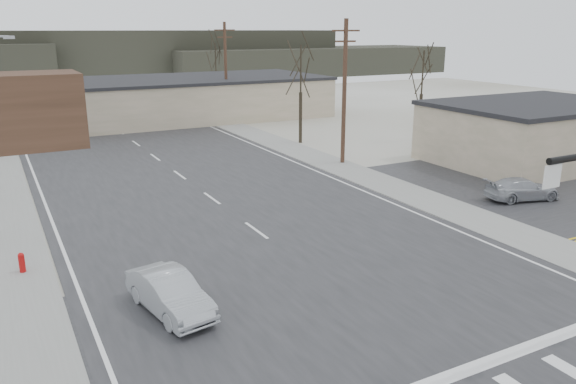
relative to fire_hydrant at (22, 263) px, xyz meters
name	(u,v)px	position (x,y,z in m)	size (l,w,h in m)	color
ground	(351,300)	(10.20, -8.00, -0.45)	(140.00, 140.00, 0.00)	silver
main_road	(206,194)	(10.20, 7.00, -0.43)	(18.00, 110.00, 0.05)	#252527
cross_road	(351,299)	(10.20, -8.00, -0.43)	(90.00, 10.00, 0.04)	#252527
parking_lot	(568,187)	(30.20, -2.00, -0.44)	(18.00, 20.00, 0.03)	#252527
sidewalk_left	(1,197)	(-0.40, 12.00, -0.42)	(3.00, 90.00, 0.06)	gray
sidewalk_right	(317,158)	(20.80, 12.00, -0.42)	(3.00, 90.00, 0.06)	gray
fire_hydrant	(22,263)	(0.00, 0.00, 0.00)	(0.24, 0.24, 0.87)	#A50C0C
building_right_far	(200,97)	(20.20, 36.00, 1.70)	(26.30, 14.30, 4.30)	#C0AB93
building_lot	(534,132)	(34.20, 4.00, 1.71)	(14.30, 10.30, 4.30)	#C0AB93
upole_right_a	(344,90)	(21.70, 10.00, 4.77)	(2.20, 0.30, 10.00)	#4D3224
upole_right_b	(226,70)	(21.70, 32.00, 4.77)	(2.20, 0.30, 10.00)	#4D3224
tree_right_mid	(301,72)	(22.70, 18.00, 5.48)	(3.74, 3.74, 8.33)	#30281D
tree_right_far	(216,60)	(25.20, 44.00, 5.13)	(3.52, 3.52, 7.84)	#30281D
tree_lot	(423,75)	(32.20, 14.00, 5.13)	(3.52, 3.52, 7.84)	#30281D
hill_center	(133,55)	(25.20, 88.00, 4.05)	(80.00, 18.00, 9.00)	#333026
hill_right	(307,61)	(60.20, 82.00, 2.30)	(60.00, 18.00, 5.50)	#333026
sedan_crossing	(170,293)	(4.24, -5.90, 0.28)	(1.45, 4.16, 1.37)	#95999E
car_far_a	(132,113)	(12.93, 36.79, 0.32)	(2.05, 5.03, 1.46)	black
car_far_b	(79,96)	(10.38, 56.41, 0.26)	(1.57, 3.91, 1.33)	black
car_parked_dark_a	(516,158)	(31.18, 2.79, 0.34)	(1.80, 4.47, 1.52)	black
car_parked_silver	(522,189)	(25.58, -2.43, 0.20)	(1.72, 4.23, 1.23)	#94979E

